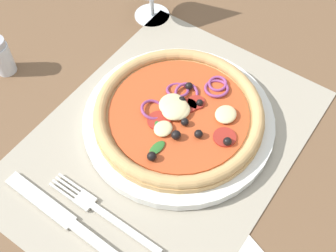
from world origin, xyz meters
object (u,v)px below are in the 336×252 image
(pizza, at_px, (181,114))
(pepper_shaker, at_px, (1,56))
(fork, at_px, (99,210))
(plate, at_px, (180,121))
(knife, at_px, (62,216))

(pizza, relative_size, pepper_shaker, 3.74)
(pizza, distance_m, fork, 0.18)
(plate, relative_size, pepper_shaker, 4.25)
(knife, relative_size, pepper_shaker, 2.99)
(plate, height_order, pepper_shaker, pepper_shaker)
(pizza, xyz_separation_m, fork, (-0.18, 0.01, -0.02))
(pepper_shaker, bearing_deg, fork, -110.26)
(plate, relative_size, pizza, 1.14)
(pizza, relative_size, knife, 1.25)
(pizza, distance_m, pepper_shaker, 0.31)
(knife, bearing_deg, pepper_shaker, -27.66)
(plate, distance_m, pepper_shaker, 0.31)
(pizza, distance_m, knife, 0.22)
(pizza, bearing_deg, plate, 153.63)
(fork, relative_size, pepper_shaker, 2.69)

